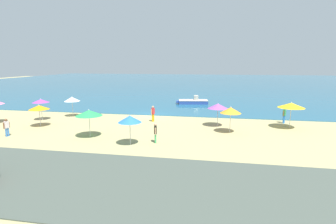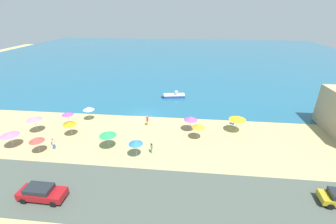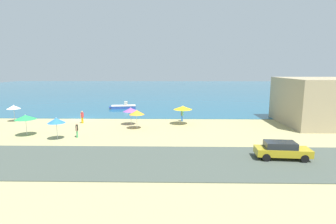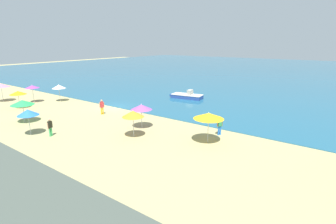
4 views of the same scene
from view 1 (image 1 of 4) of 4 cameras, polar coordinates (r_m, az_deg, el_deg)
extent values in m
plane|color=tan|center=(32.04, -4.20, -0.74)|extent=(160.00, 160.00, 0.00)
cube|color=#1F5A77|center=(85.99, 5.00, 6.49)|extent=(150.00, 110.00, 0.05)
cube|color=#444D45|center=(16.00, -20.90, -13.35)|extent=(80.00, 8.00, 0.06)
cylinder|color=#B2B2B7|center=(23.58, -16.69, -2.96)|extent=(0.05, 0.05, 1.93)
cone|color=green|center=(23.34, -16.84, -0.19)|extent=(2.27, 2.27, 0.49)
sphere|color=silver|center=(23.29, -16.88, 0.48)|extent=(0.08, 0.08, 0.08)
cylinder|color=#B2B2B7|center=(32.36, -25.80, 0.17)|extent=(0.05, 0.05, 2.06)
cone|color=purple|center=(32.19, -25.97, 2.21)|extent=(1.80, 1.80, 0.37)
sphere|color=silver|center=(32.16, -26.00, 2.59)|extent=(0.08, 0.08, 0.08)
cylinder|color=#B2B2B7|center=(33.19, -20.04, 0.69)|extent=(0.05, 0.05, 1.89)
cone|color=silver|center=(33.02, -20.17, 2.65)|extent=(1.82, 1.82, 0.50)
sphere|color=silver|center=(32.99, -20.20, 3.13)|extent=(0.08, 0.08, 0.08)
cylinder|color=#B2B2B7|center=(28.15, 25.06, -1.16)|extent=(0.05, 0.05, 2.11)
cone|color=yellow|center=(27.94, 25.26, 1.34)|extent=(2.49, 2.49, 0.47)
sphere|color=silver|center=(27.91, 25.30, 1.88)|extent=(0.08, 0.08, 0.08)
cylinder|color=#B2B2B7|center=(29.27, -26.10, -1.13)|extent=(0.05, 0.05, 1.80)
cone|color=orange|center=(29.09, -26.28, 0.92)|extent=(1.95, 1.95, 0.42)
sphere|color=silver|center=(29.05, -26.32, 1.38)|extent=(0.08, 0.08, 0.08)
cylinder|color=#B2B2B7|center=(24.62, 13.37, -2.28)|extent=(0.05, 0.05, 1.88)
cone|color=orange|center=(24.39, 13.49, 0.39)|extent=(1.89, 1.89, 0.55)
sphere|color=silver|center=(24.34, 13.52, 1.09)|extent=(0.08, 0.08, 0.08)
cylinder|color=#B2B2B7|center=(26.84, 10.73, -1.12)|extent=(0.05, 0.05, 1.87)
cone|color=purple|center=(26.64, 10.82, 1.28)|extent=(2.06, 2.06, 0.50)
sphere|color=silver|center=(26.59, 10.84, 1.88)|extent=(0.08, 0.08, 0.08)
cylinder|color=#B2B2B7|center=(20.68, -8.24, -4.62)|extent=(0.05, 0.05, 1.86)
cone|color=blue|center=(20.41, -8.32, -1.51)|extent=(1.81, 1.81, 0.54)
sphere|color=silver|center=(20.35, -8.35, -0.69)|extent=(0.08, 0.08, 0.08)
cylinder|color=gold|center=(28.69, -3.16, -1.24)|extent=(0.14, 0.14, 0.83)
cylinder|color=gold|center=(28.56, -3.40, -1.30)|extent=(0.14, 0.14, 0.83)
cube|color=#BF2E34|center=(28.48, -3.29, 0.20)|extent=(0.36, 0.42, 0.66)
sphere|color=tan|center=(28.40, -3.30, 1.11)|extent=(0.22, 0.22, 0.22)
cylinder|color=tan|center=(28.67, -2.98, 0.17)|extent=(0.09, 0.09, 0.59)
cylinder|color=tan|center=(28.31, -3.61, 0.03)|extent=(0.09, 0.09, 0.59)
cylinder|color=#3370BE|center=(26.94, -31.43, -3.72)|extent=(0.14, 0.14, 0.75)
cylinder|color=#3370BE|center=(26.86, -31.76, -3.79)|extent=(0.14, 0.14, 0.75)
cube|color=silver|center=(26.76, -31.73, -2.36)|extent=(0.32, 0.41, 0.59)
sphere|color=brown|center=(26.68, -31.82, -1.46)|extent=(0.22, 0.22, 0.22)
cylinder|color=brown|center=(26.89, -31.29, -2.37)|extent=(0.09, 0.09, 0.53)
cylinder|color=brown|center=(26.65, -32.16, -2.56)|extent=(0.09, 0.09, 0.53)
cylinder|color=blue|center=(30.47, 23.97, -1.46)|extent=(0.14, 0.14, 0.83)
cylinder|color=blue|center=(30.31, 23.84, -1.52)|extent=(0.14, 0.14, 0.83)
cube|color=#2D8655|center=(30.25, 24.01, -0.12)|extent=(0.38, 0.42, 0.65)
sphere|color=brown|center=(30.18, 24.08, 0.73)|extent=(0.22, 0.22, 0.22)
cylinder|color=brown|center=(30.48, 24.16, -0.15)|extent=(0.09, 0.09, 0.59)
cylinder|color=brown|center=(30.04, 23.84, -0.28)|extent=(0.09, 0.09, 0.59)
cylinder|color=#3FAD5F|center=(21.07, -2.75, -5.77)|extent=(0.14, 0.14, 0.77)
cylinder|color=#3FAD5F|center=(21.24, -2.75, -5.63)|extent=(0.14, 0.14, 0.77)
cube|color=black|center=(20.97, -2.77, -3.89)|extent=(0.29, 0.40, 0.61)
sphere|color=tan|center=(20.86, -2.78, -2.73)|extent=(0.22, 0.22, 0.22)
cylinder|color=tan|center=(20.75, -2.77, -4.19)|extent=(0.09, 0.09, 0.55)
cylinder|color=tan|center=(21.21, -2.76, -3.86)|extent=(0.09, 0.09, 0.55)
cube|color=#2B4894|center=(40.82, 5.50, 2.16)|extent=(4.65, 2.46, 0.51)
cube|color=#2B4894|center=(40.71, 2.11, 2.26)|extent=(0.59, 1.06, 0.31)
cube|color=silver|center=(40.78, 5.51, 2.58)|extent=(4.66, 2.53, 0.08)
cube|color=#B2AD9E|center=(40.77, 6.14, 3.05)|extent=(0.76, 1.15, 0.78)
camera|label=2|loc=(11.64, -173.69, 57.48)|focal=24.00mm
camera|label=3|loc=(10.10, 153.91, -2.67)|focal=28.00mm
camera|label=4|loc=(18.73, 75.05, 8.25)|focal=28.00mm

